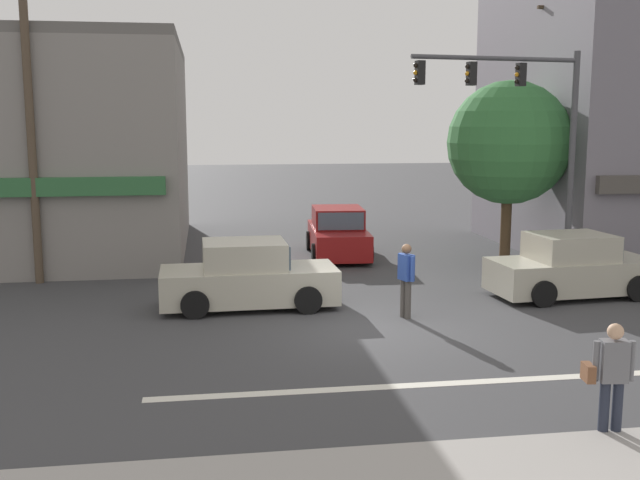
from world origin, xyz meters
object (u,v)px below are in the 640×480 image
object	(u,v)px
sedan_waiting_far	(338,234)
pedestrian_foreground_with_bag	(611,375)
sedan_crossing_center	(572,268)
pedestrian_mid_crossing	(406,276)
street_tree	(509,143)
utility_pole_near_left	(29,110)
sedan_approaching_near	(248,278)
utility_pole_far_right	(553,124)
traffic_light_mast	(531,123)

from	to	relation	value
sedan_waiting_far	pedestrian_foreground_with_bag	bearing A→B (deg)	-85.39
sedan_crossing_center	pedestrian_mid_crossing	bearing A→B (deg)	-163.45
street_tree	pedestrian_foreground_with_bag	size ratio (longest dim) A/B	3.32
utility_pole_near_left	sedan_approaching_near	size ratio (longest dim) A/B	2.17
utility_pole_near_left	sedan_waiting_far	size ratio (longest dim) A/B	2.13
sedan_approaching_near	sedan_crossing_center	bearing A→B (deg)	-0.77
utility_pole_near_left	sedan_approaching_near	bearing A→B (deg)	-32.98
utility_pole_near_left	pedestrian_foreground_with_bag	world-z (taller)	utility_pole_near_left
pedestrian_mid_crossing	utility_pole_far_right	bearing A→B (deg)	45.79
sedan_crossing_center	sedan_waiting_far	distance (m)	8.01
street_tree	pedestrian_mid_crossing	bearing A→B (deg)	-129.74
sedan_crossing_center	street_tree	bearing A→B (deg)	90.54
street_tree	sedan_crossing_center	distance (m)	5.12
utility_pole_near_left	traffic_light_mast	size ratio (longest dim) A/B	1.44
utility_pole_far_right	traffic_light_mast	xyz separation A→B (m)	(-2.27, -3.38, 0.05)
utility_pole_near_left	traffic_light_mast	distance (m)	13.28
sedan_approaching_near	sedan_waiting_far	world-z (taller)	same
sedan_approaching_near	sedan_crossing_center	distance (m)	8.06
traffic_light_mast	pedestrian_mid_crossing	bearing A→B (deg)	-141.85
pedestrian_mid_crossing	street_tree	bearing A→B (deg)	50.26
utility_pole_near_left	utility_pole_far_right	distance (m)	15.54
street_tree	traffic_light_mast	bearing A→B (deg)	-98.07
sedan_crossing_center	pedestrian_mid_crossing	world-z (taller)	pedestrian_mid_crossing
street_tree	pedestrian_mid_crossing	world-z (taller)	street_tree
sedan_approaching_near	pedestrian_mid_crossing	world-z (taller)	pedestrian_mid_crossing
street_tree	pedestrian_foreground_with_bag	world-z (taller)	street_tree
traffic_light_mast	pedestrian_mid_crossing	xyz separation A→B (m)	(-4.31, -3.38, -3.35)
traffic_light_mast	sedan_approaching_near	xyz separation A→B (m)	(-7.72, -1.89, -3.59)
utility_pole_near_left	sedan_waiting_far	xyz separation A→B (m)	(8.71, 2.77, -3.92)
street_tree	sedan_waiting_far	bearing A→B (deg)	154.72
street_tree	sedan_waiting_far	distance (m)	6.05
pedestrian_foreground_with_bag	utility_pole_near_left	bearing A→B (deg)	130.00
sedan_crossing_center	pedestrian_foreground_with_bag	world-z (taller)	pedestrian_foreground_with_bag
sedan_waiting_far	pedestrian_foreground_with_bag	world-z (taller)	pedestrian_foreground_with_bag
traffic_light_mast	sedan_crossing_center	size ratio (longest dim) A/B	1.47
utility_pole_near_left	pedestrian_foreground_with_bag	xyz separation A→B (m)	(9.89, -11.78, -3.68)
traffic_light_mast	pedestrian_foreground_with_bag	bearing A→B (deg)	-107.94
street_tree	traffic_light_mast	distance (m)	2.27
street_tree	utility_pole_far_right	xyz separation A→B (m)	(1.96, 1.21, 0.56)
traffic_light_mast	sedan_crossing_center	xyz separation A→B (m)	(0.35, -2.00, -3.59)
traffic_light_mast	pedestrian_mid_crossing	distance (m)	6.42
pedestrian_mid_crossing	sedan_approaching_near	bearing A→B (deg)	156.40
traffic_light_mast	sedan_crossing_center	world-z (taller)	traffic_light_mast
utility_pole_near_left	sedan_crossing_center	xyz separation A→B (m)	(13.51, -3.65, -3.92)
sedan_approaching_near	pedestrian_mid_crossing	bearing A→B (deg)	-23.60
sedan_crossing_center	pedestrian_foreground_with_bag	bearing A→B (deg)	-114.03
sedan_approaching_near	pedestrian_foreground_with_bag	world-z (taller)	pedestrian_foreground_with_bag
sedan_waiting_far	pedestrian_mid_crossing	size ratio (longest dim) A/B	2.52
sedan_crossing_center	pedestrian_foreground_with_bag	xyz separation A→B (m)	(-3.63, -8.14, 0.24)
traffic_light_mast	utility_pole_far_right	bearing A→B (deg)	56.09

